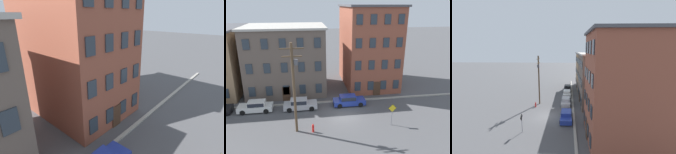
{
  "view_description": "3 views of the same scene",
  "coord_description": "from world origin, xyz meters",
  "views": [
    {
      "loc": [
        -5.3,
        -3.11,
        10.31
      ],
      "look_at": [
        1.23,
        2.44,
        7.21
      ],
      "focal_mm": 28.0,
      "sensor_mm": 36.0,
      "label": 1
    },
    {
      "loc": [
        -4.56,
        -23.99,
        13.56
      ],
      "look_at": [
        -0.34,
        3.62,
        4.08
      ],
      "focal_mm": 35.0,
      "sensor_mm": 36.0,
      "label": 2
    },
    {
      "loc": [
        23.62,
        3.59,
        11.27
      ],
      "look_at": [
        1.05,
        2.89,
        7.02
      ],
      "focal_mm": 24.0,
      "sensor_mm": 36.0,
      "label": 3
    }
  ],
  "objects": [
    {
      "name": "caution_sign",
      "position": [
        4.98,
        -2.74,
        1.81
      ],
      "size": [
        1.01,
        0.08,
        2.69
      ],
      "color": "slate",
      "rests_on": "ground_plane"
    },
    {
      "name": "car_white",
      "position": [
        -11.32,
        3.21,
        0.75
      ],
      "size": [
        4.4,
        1.92,
        1.43
      ],
      "color": "silver",
      "rests_on": "ground_plane"
    },
    {
      "name": "apartment_far",
      "position": [
        6.05,
        11.6,
        6.7
      ],
      "size": [
        8.59,
        11.71,
        13.37
      ],
      "color": "brown",
      "rests_on": "ground_plane"
    },
    {
      "name": "utility_pole",
      "position": [
        -5.86,
        -2.41,
        5.57
      ],
      "size": [
        2.4,
        0.44,
        9.94
      ],
      "color": "brown",
      "rests_on": "ground_plane"
    },
    {
      "name": "apartment_midblock",
      "position": [
        -7.55,
        10.58,
        5.2
      ],
      "size": [
        12.24,
        9.67,
        10.38
      ],
      "color": "#66564C",
      "rests_on": "ground_plane"
    },
    {
      "name": "kerb_strip",
      "position": [
        0.0,
        4.5,
        0.08
      ],
      "size": [
        56.0,
        0.36,
        0.16
      ],
      "primitive_type": "cube",
      "color": "#9E998E",
      "rests_on": "ground_plane"
    },
    {
      "name": "car_silver",
      "position": [
        -5.6,
        3.05,
        0.75
      ],
      "size": [
        4.4,
        1.92,
        1.43
      ],
      "color": "#B7B7BC",
      "rests_on": "ground_plane"
    },
    {
      "name": "car_blue",
      "position": [
        1.09,
        3.23,
        0.75
      ],
      "size": [
        4.4,
        1.92,
        1.43
      ],
      "color": "#233899",
      "rests_on": "ground_plane"
    },
    {
      "name": "apartment_corner",
      "position": [
        -19.6,
        11.76,
        5.12
      ],
      "size": [
        10.69,
        12.03,
        10.21
      ],
      "color": "#9E7A56",
      "rests_on": "ground_plane"
    },
    {
      "name": "ground_plane",
      "position": [
        0.0,
        0.0,
        0.0
      ],
      "size": [
        200.0,
        200.0,
        0.0
      ],
      "primitive_type": "plane",
      "color": "#4C4C4F"
    },
    {
      "name": "fire_hydrant",
      "position": [
        -4.12,
        -2.85,
        0.48
      ],
      "size": [
        0.24,
        0.34,
        0.96
      ],
      "color": "red",
      "rests_on": "ground_plane"
    },
    {
      "name": "car_black",
      "position": [
        -16.47,
        3.3,
        0.75
      ],
      "size": [
        4.4,
        1.92,
        1.43
      ],
      "color": "black",
      "rests_on": "ground_plane"
    }
  ]
}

